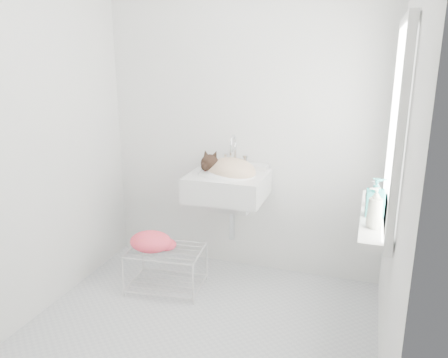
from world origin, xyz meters
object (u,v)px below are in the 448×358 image
(sink, at_px, (228,174))
(bottle_a, at_px, (373,227))
(bottle_c, at_px, (374,205))
(cat, at_px, (229,169))
(wire_rack, at_px, (166,270))
(bottle_b, at_px, (374,215))

(sink, xyz_separation_m, bottle_a, (1.04, -0.75, 0.00))
(bottle_a, distance_m, bottle_c, 0.37)
(bottle_c, bearing_deg, cat, 160.48)
(cat, relative_size, wire_rack, 0.79)
(cat, bearing_deg, bottle_b, -22.32)
(cat, xyz_separation_m, bottle_c, (1.03, -0.36, -0.04))
(bottle_b, relative_size, bottle_c, 1.49)
(wire_rack, bearing_deg, bottle_a, -17.32)
(sink, relative_size, bottle_a, 3.08)
(bottle_a, bearing_deg, bottle_b, 90.00)
(bottle_b, xyz_separation_m, bottle_c, (0.00, 0.19, 0.00))
(cat, distance_m, wire_rack, 0.89)
(bottle_c, bearing_deg, sink, 159.90)
(sink, xyz_separation_m, bottle_b, (1.04, -0.57, 0.00))
(bottle_c, bearing_deg, bottle_b, -90.00)
(bottle_b, bearing_deg, wire_rack, 169.56)
(sink, xyz_separation_m, bottle_c, (1.04, -0.38, 0.00))
(sink, relative_size, bottle_b, 2.63)
(bottle_a, bearing_deg, wire_rack, 162.68)
(cat, height_order, wire_rack, cat)
(bottle_b, bearing_deg, cat, 151.69)
(cat, xyz_separation_m, bottle_a, (1.03, -0.73, -0.04))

